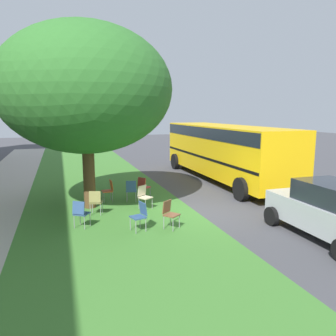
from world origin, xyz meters
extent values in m
plane|color=#424247|center=(0.00, 0.00, 0.00)|extent=(80.00, 80.00, 0.00)
cube|color=#3D752D|center=(0.00, 3.20, 0.00)|extent=(48.00, 6.00, 0.01)
cylinder|color=brown|center=(1.83, 3.81, 1.45)|extent=(0.44, 0.44, 2.89)
ellipsoid|color=#2D6B28|center=(1.83, 3.81, 4.38)|extent=(6.24, 6.24, 4.61)
cube|color=brown|center=(-1.34, 1.62, 0.44)|extent=(0.57, 0.58, 0.04)
cube|color=brown|center=(-1.20, 1.73, 0.68)|extent=(0.31, 0.37, 0.40)
cylinder|color=gray|center=(-1.58, 1.66, 0.21)|extent=(0.02, 0.02, 0.42)
cylinder|color=gray|center=(-1.37, 1.37, 0.21)|extent=(0.02, 0.02, 0.42)
cylinder|color=gray|center=(-1.31, 1.86, 0.21)|extent=(0.02, 0.02, 0.42)
cylinder|color=gray|center=(-1.10, 1.58, 0.21)|extent=(0.02, 0.02, 0.42)
cube|color=#335184|center=(-1.21, 2.65, 0.44)|extent=(0.51, 0.50, 0.04)
cube|color=#335184|center=(-1.16, 2.48, 0.68)|extent=(0.41, 0.19, 0.40)
cylinder|color=gray|center=(-1.08, 2.87, 0.21)|extent=(0.02, 0.02, 0.42)
cylinder|color=gray|center=(-1.43, 2.77, 0.21)|extent=(0.02, 0.02, 0.42)
cylinder|color=gray|center=(-0.99, 2.54, 0.21)|extent=(0.02, 0.02, 0.42)
cylinder|color=gray|center=(-1.34, 2.44, 0.21)|extent=(0.02, 0.02, 0.42)
cube|color=#B7332D|center=(2.61, 1.48, 0.44)|extent=(0.58, 0.57, 0.04)
cube|color=#B7332D|center=(2.51, 1.63, 0.68)|extent=(0.37, 0.31, 0.40)
cylinder|color=gray|center=(2.57, 1.24, 0.21)|extent=(0.02, 0.02, 0.42)
cylinder|color=gray|center=(2.86, 1.46, 0.21)|extent=(0.02, 0.02, 0.42)
cylinder|color=gray|center=(2.37, 1.51, 0.21)|extent=(0.02, 0.02, 0.42)
cylinder|color=gray|center=(2.66, 1.73, 0.21)|extent=(0.02, 0.02, 0.42)
cube|color=#335184|center=(-0.33, 4.24, 0.44)|extent=(0.57, 0.57, 0.04)
cube|color=#335184|center=(-0.48, 4.35, 0.68)|extent=(0.30, 0.38, 0.40)
cylinder|color=gray|center=(-0.29, 4.00, 0.21)|extent=(0.02, 0.02, 0.42)
cylinder|color=gray|center=(-0.08, 4.29, 0.21)|extent=(0.02, 0.02, 0.42)
cylinder|color=gray|center=(-0.57, 4.19, 0.21)|extent=(0.02, 0.02, 0.42)
cylinder|color=gray|center=(-0.36, 4.49, 0.21)|extent=(0.02, 0.02, 0.42)
cube|color=#C64C1E|center=(2.40, 3.08, 0.44)|extent=(0.45, 0.43, 0.04)
cube|color=#C64C1E|center=(2.42, 2.90, 0.68)|extent=(0.40, 0.11, 0.40)
cylinder|color=gray|center=(2.57, 3.26, 0.21)|extent=(0.02, 0.02, 0.42)
cylinder|color=gray|center=(2.21, 3.24, 0.21)|extent=(0.02, 0.02, 0.42)
cylinder|color=gray|center=(2.59, 2.92, 0.21)|extent=(0.02, 0.02, 0.42)
cylinder|color=gray|center=(2.24, 2.90, 0.21)|extent=(0.02, 0.02, 0.42)
cube|color=olive|center=(0.87, 3.68, 0.44)|extent=(0.51, 0.52, 0.04)
cube|color=olive|center=(0.70, 3.73, 0.68)|extent=(0.20, 0.41, 0.40)
cylinder|color=gray|center=(0.98, 3.45, 0.21)|extent=(0.02, 0.02, 0.42)
cylinder|color=gray|center=(1.09, 3.80, 0.21)|extent=(0.02, 0.02, 0.42)
cylinder|color=gray|center=(0.66, 3.56, 0.21)|extent=(0.02, 0.02, 0.42)
cylinder|color=gray|center=(0.77, 3.90, 0.21)|extent=(0.02, 0.02, 0.42)
cube|color=beige|center=(0.93, 1.87, 0.44)|extent=(0.56, 0.57, 0.04)
cube|color=beige|center=(1.09, 1.96, 0.68)|extent=(0.28, 0.38, 0.40)
cylinder|color=gray|center=(0.69, 1.93, 0.21)|extent=(0.02, 0.02, 0.42)
cylinder|color=gray|center=(0.88, 1.62, 0.21)|extent=(0.02, 0.02, 0.42)
cylinder|color=gray|center=(0.98, 2.11, 0.21)|extent=(0.02, 0.02, 0.42)
cylinder|color=gray|center=(1.17, 1.80, 0.21)|extent=(0.02, 0.02, 0.42)
cube|color=#335184|center=(2.17, 2.14, 0.44)|extent=(0.49, 0.51, 0.04)
cube|color=#335184|center=(1.99, 2.18, 0.68)|extent=(0.18, 0.41, 0.40)
cylinder|color=gray|center=(2.28, 1.92, 0.21)|extent=(0.02, 0.02, 0.42)
cylinder|color=gray|center=(2.38, 2.27, 0.21)|extent=(0.02, 0.02, 0.42)
cylinder|color=gray|center=(1.96, 2.01, 0.21)|extent=(0.02, 0.02, 0.42)
cylinder|color=gray|center=(2.05, 2.36, 0.21)|extent=(0.02, 0.02, 0.42)
cube|color=#ADB2B7|center=(-3.45, -2.39, 0.68)|extent=(3.70, 1.64, 0.76)
cube|color=#1E232B|center=(-3.60, -2.39, 1.33)|extent=(1.90, 1.44, 0.64)
cylinder|color=black|center=(-2.05, -1.52, 0.30)|extent=(0.60, 0.18, 0.60)
cylinder|color=black|center=(-2.05, -3.26, 0.30)|extent=(0.60, 0.18, 0.60)
cube|color=yellow|center=(4.85, -3.39, 1.63)|extent=(10.40, 2.44, 2.50)
cube|color=black|center=(4.85, -3.39, 1.28)|extent=(10.30, 2.46, 0.12)
cube|color=black|center=(4.85, -3.39, 2.53)|extent=(10.30, 2.46, 0.56)
cylinder|color=black|center=(8.85, -2.13, 0.48)|extent=(0.96, 0.28, 0.96)
cylinder|color=black|center=(8.85, -4.65, 0.48)|extent=(0.96, 0.28, 0.96)
cylinder|color=black|center=(0.85, -2.13, 0.48)|extent=(0.96, 0.28, 0.96)
cylinder|color=black|center=(0.85, -4.65, 0.48)|extent=(0.96, 0.28, 0.96)
camera|label=1|loc=(-10.53, 4.78, 3.58)|focal=35.01mm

